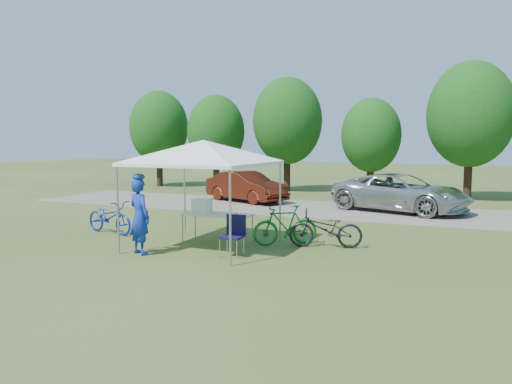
{
  "coord_description": "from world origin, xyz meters",
  "views": [
    {
      "loc": [
        6.26,
        -10.97,
        2.71
      ],
      "look_at": [
        0.57,
        2.0,
        1.25
      ],
      "focal_mm": 35.0,
      "sensor_mm": 36.0,
      "label": 1
    }
  ],
  "objects_px": {
    "bike_green": "(285,225)",
    "bike_dark": "(326,229)",
    "cyclist": "(140,217)",
    "folding_chair": "(234,232)",
    "folding_table": "(217,215)",
    "bike_blue": "(110,217)",
    "minivan": "(401,193)",
    "cooler": "(202,206)",
    "sedan": "(246,186)"
  },
  "relations": [
    {
      "from": "bike_green",
      "to": "bike_dark",
      "type": "bearing_deg",
      "value": 58.42
    },
    {
      "from": "cyclist",
      "to": "bike_green",
      "type": "xyz_separation_m",
      "value": [
        2.81,
        2.4,
        -0.39
      ]
    },
    {
      "from": "folding_chair",
      "to": "bike_dark",
      "type": "relative_size",
      "value": 0.52
    },
    {
      "from": "bike_dark",
      "to": "folding_chair",
      "type": "bearing_deg",
      "value": -62.16
    },
    {
      "from": "folding_table",
      "to": "bike_blue",
      "type": "bearing_deg",
      "value": -177.09
    },
    {
      "from": "cyclist",
      "to": "bike_dark",
      "type": "relative_size",
      "value": 0.99
    },
    {
      "from": "folding_chair",
      "to": "cyclist",
      "type": "height_order",
      "value": "cyclist"
    },
    {
      "from": "folding_table",
      "to": "minivan",
      "type": "xyz_separation_m",
      "value": [
        3.72,
        7.88,
        0.01
      ]
    },
    {
      "from": "cyclist",
      "to": "bike_green",
      "type": "height_order",
      "value": "cyclist"
    },
    {
      "from": "bike_dark",
      "to": "minivan",
      "type": "xyz_separation_m",
      "value": [
        0.86,
        7.41,
        0.25
      ]
    },
    {
      "from": "folding_table",
      "to": "bike_green",
      "type": "xyz_separation_m",
      "value": [
        1.81,
        0.36,
        -0.21
      ]
    },
    {
      "from": "bike_green",
      "to": "minivan",
      "type": "bearing_deg",
      "value": 128.47
    },
    {
      "from": "bike_blue",
      "to": "bike_green",
      "type": "xyz_separation_m",
      "value": [
        5.28,
        0.54,
        0.03
      ]
    },
    {
      "from": "cooler",
      "to": "cyclist",
      "type": "relative_size",
      "value": 0.28
    },
    {
      "from": "folding_chair",
      "to": "bike_dark",
      "type": "bearing_deg",
      "value": 40.69
    },
    {
      "from": "bike_green",
      "to": "minivan",
      "type": "relative_size",
      "value": 0.33
    },
    {
      "from": "cyclist",
      "to": "bike_blue",
      "type": "height_order",
      "value": "cyclist"
    },
    {
      "from": "cyclist",
      "to": "minivan",
      "type": "height_order",
      "value": "cyclist"
    },
    {
      "from": "cyclist",
      "to": "bike_dark",
      "type": "bearing_deg",
      "value": -125.58
    },
    {
      "from": "cooler",
      "to": "minivan",
      "type": "height_order",
      "value": "minivan"
    },
    {
      "from": "folding_chair",
      "to": "bike_blue",
      "type": "distance_m",
      "value": 4.69
    },
    {
      "from": "minivan",
      "to": "sedan",
      "type": "distance_m",
      "value": 6.74
    },
    {
      "from": "folding_chair",
      "to": "cyclist",
      "type": "relative_size",
      "value": 0.53
    },
    {
      "from": "bike_blue",
      "to": "minivan",
      "type": "height_order",
      "value": "minivan"
    },
    {
      "from": "cooler",
      "to": "bike_dark",
      "type": "distance_m",
      "value": 3.39
    },
    {
      "from": "bike_green",
      "to": "sedan",
      "type": "height_order",
      "value": "sedan"
    },
    {
      "from": "folding_table",
      "to": "sedan",
      "type": "height_order",
      "value": "sedan"
    },
    {
      "from": "minivan",
      "to": "bike_blue",
      "type": "bearing_deg",
      "value": 156.25
    },
    {
      "from": "bike_dark",
      "to": "sedan",
      "type": "bearing_deg",
      "value": -159.39
    },
    {
      "from": "bike_dark",
      "to": "cooler",
      "type": "bearing_deg",
      "value": -98.01
    },
    {
      "from": "folding_table",
      "to": "bike_dark",
      "type": "xyz_separation_m",
      "value": [
        2.86,
        0.47,
        -0.24
      ]
    },
    {
      "from": "folding_table",
      "to": "minivan",
      "type": "distance_m",
      "value": 8.71
    },
    {
      "from": "cooler",
      "to": "cyclist",
      "type": "height_order",
      "value": "cyclist"
    },
    {
      "from": "folding_chair",
      "to": "bike_blue",
      "type": "xyz_separation_m",
      "value": [
        -4.57,
        1.04,
        -0.08
      ]
    },
    {
      "from": "bike_green",
      "to": "sedan",
      "type": "distance_m",
      "value": 9.32
    },
    {
      "from": "folding_table",
      "to": "bike_dark",
      "type": "bearing_deg",
      "value": 9.32
    },
    {
      "from": "folding_table",
      "to": "bike_blue",
      "type": "distance_m",
      "value": 3.49
    },
    {
      "from": "bike_blue",
      "to": "folding_table",
      "type": "bearing_deg",
      "value": -75.18
    },
    {
      "from": "folding_table",
      "to": "bike_blue",
      "type": "height_order",
      "value": "bike_blue"
    },
    {
      "from": "cooler",
      "to": "bike_dark",
      "type": "bearing_deg",
      "value": 8.04
    },
    {
      "from": "folding_chair",
      "to": "sedan",
      "type": "relative_size",
      "value": 0.24
    },
    {
      "from": "cyclist",
      "to": "bike_blue",
      "type": "relative_size",
      "value": 0.98
    },
    {
      "from": "cyclist",
      "to": "sedan",
      "type": "relative_size",
      "value": 0.45
    },
    {
      "from": "sedan",
      "to": "cooler",
      "type": "bearing_deg",
      "value": -140.43
    },
    {
      "from": "cooler",
      "to": "bike_blue",
      "type": "distance_m",
      "value": 3.05
    },
    {
      "from": "folding_chair",
      "to": "minivan",
      "type": "xyz_separation_m",
      "value": [
        2.62,
        9.1,
        0.17
      ]
    },
    {
      "from": "bike_blue",
      "to": "cyclist",
      "type": "bearing_deg",
      "value": -114.99
    },
    {
      "from": "cyclist",
      "to": "minivan",
      "type": "relative_size",
      "value": 0.35
    },
    {
      "from": "folding_table",
      "to": "cooler",
      "type": "xyz_separation_m",
      "value": [
        -0.47,
        0.0,
        0.23
      ]
    },
    {
      "from": "folding_chair",
      "to": "sedan",
      "type": "xyz_separation_m",
      "value": [
        -4.11,
        9.57,
        0.12
      ]
    }
  ]
}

